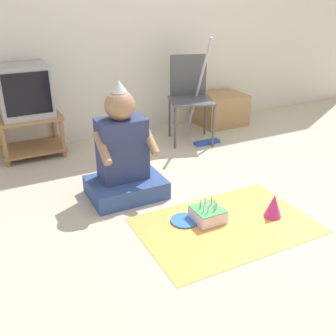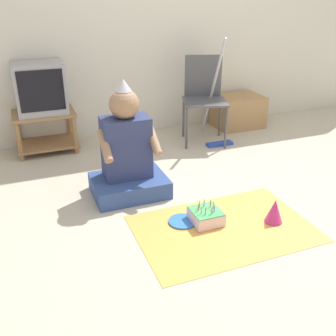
# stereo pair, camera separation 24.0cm
# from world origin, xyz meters

# --- Properties ---
(ground_plane) EXTENTS (16.00, 16.00, 0.00)m
(ground_plane) POSITION_xyz_m (0.00, 0.00, 0.00)
(ground_plane) COLOR #BCB29E
(wall_back) EXTENTS (6.40, 0.06, 2.55)m
(wall_back) POSITION_xyz_m (0.00, 1.99, 1.27)
(wall_back) COLOR beige
(wall_back) RESTS_ON ground_plane
(tv_stand) EXTENTS (0.59, 0.42, 0.40)m
(tv_stand) POSITION_xyz_m (-1.43, 1.75, 0.24)
(tv_stand) COLOR #997047
(tv_stand) RESTS_ON ground_plane
(tv) EXTENTS (0.46, 0.41, 0.48)m
(tv) POSITION_xyz_m (-1.43, 1.75, 0.64)
(tv) COLOR #99999E
(tv) RESTS_ON tv_stand
(folding_chair) EXTENTS (0.54, 0.52, 0.88)m
(folding_chair) POSITION_xyz_m (0.17, 1.46, 0.51)
(folding_chair) COLOR #4C4C51
(folding_chair) RESTS_ON ground_plane
(cardboard_box_stack) EXTENTS (0.54, 0.43, 0.36)m
(cardboard_box_stack) POSITION_xyz_m (0.75, 1.71, 0.18)
(cardboard_box_stack) COLOR #A87F51
(cardboard_box_stack) RESTS_ON ground_plane
(dust_mop) EXTENTS (0.28, 0.47, 1.08)m
(dust_mop) POSITION_xyz_m (0.26, 1.34, 0.31)
(dust_mop) COLOR #2D4CB2
(dust_mop) RESTS_ON ground_plane
(person_seated) EXTENTS (0.58, 0.44, 0.91)m
(person_seated) POSITION_xyz_m (-0.91, 0.59, 0.31)
(person_seated) COLOR #334C8C
(person_seated) RESTS_ON ground_plane
(party_cloth) EXTENTS (1.20, 0.80, 0.01)m
(party_cloth) POSITION_xyz_m (-0.45, -0.16, 0.00)
(party_cloth) COLOR #EFA84C
(party_cloth) RESTS_ON ground_plane
(birthday_cake) EXTENTS (0.21, 0.21, 0.15)m
(birthday_cake) POSITION_xyz_m (-0.53, -0.05, 0.05)
(birthday_cake) COLOR silver
(birthday_cake) RESTS_ON party_cloth
(party_hat_blue) EXTENTS (0.13, 0.13, 0.17)m
(party_hat_blue) POSITION_xyz_m (-0.08, -0.22, 0.09)
(party_hat_blue) COLOR #CC338C
(party_hat_blue) RESTS_ON party_cloth
(paper_plate) EXTENTS (0.20, 0.20, 0.01)m
(paper_plate) POSITION_xyz_m (-0.69, 0.01, 0.01)
(paper_plate) COLOR blue
(paper_plate) RESTS_ON party_cloth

